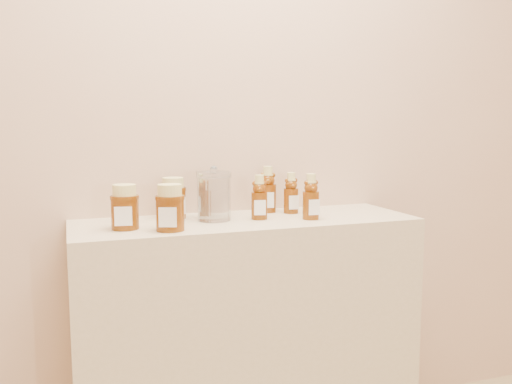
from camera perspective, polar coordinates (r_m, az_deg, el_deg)
name	(u,v)px	position (r m, az deg, el deg)	size (l,w,h in m)	color
wall_back	(230,93)	(2.07, -2.80, 10.38)	(3.50, 0.02, 2.70)	tan
display_table	(247,342)	(2.04, -0.97, -15.48)	(1.20, 0.40, 0.90)	#BEAF8B
bear_bottle_back_left	(223,191)	(2.00, -3.50, 0.07)	(0.06, 0.06, 0.17)	#562606
bear_bottle_back_mid	(268,186)	(2.05, 1.26, 0.61)	(0.07, 0.07, 0.20)	#562606
bear_bottle_back_right	(291,190)	(2.04, 3.71, 0.19)	(0.06, 0.06, 0.17)	#562606
bear_bottle_front_left	(259,194)	(1.90, 0.35, -0.23)	(0.06, 0.06, 0.18)	#562606
bear_bottle_front_right	(311,194)	(1.91, 5.80, -0.17)	(0.06, 0.06, 0.18)	#562606
honey_jar_left	(125,207)	(1.77, -13.65, -1.53)	(0.09, 0.09, 0.14)	#562606
honey_jar_back	(173,198)	(1.95, -8.70, -0.62)	(0.09, 0.09, 0.15)	#562606
honey_jar_front	(170,207)	(1.72, -9.04, -1.62)	(0.09, 0.09, 0.15)	#562606
glass_canister	(214,194)	(1.88, -4.44, -0.21)	(0.12, 0.12, 0.19)	white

